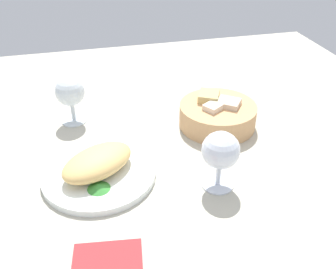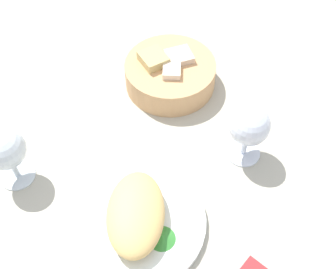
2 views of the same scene
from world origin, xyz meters
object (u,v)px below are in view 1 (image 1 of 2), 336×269
at_px(bread_basket, 217,114).
at_px(folded_napkin, 107,258).
at_px(plate, 99,174).
at_px(wine_glass_far, 70,94).
at_px(wine_glass_near, 220,153).

relative_size(bread_basket, folded_napkin, 1.69).
distance_m(plate, bread_basket, 0.33).
xyz_separation_m(wine_glass_far, folded_napkin, (0.03, -0.44, -0.07)).
bearing_deg(wine_glass_near, bread_basket, 70.50).
bearing_deg(folded_napkin, bread_basket, -124.28).
distance_m(wine_glass_near, folded_napkin, 0.28).
height_order(wine_glass_near, folded_napkin, wine_glass_near).
bearing_deg(bread_basket, folded_napkin, -131.92).
xyz_separation_m(plate, bread_basket, (0.30, 0.13, 0.02)).
height_order(bread_basket, wine_glass_near, wine_glass_near).
distance_m(wine_glass_near, wine_glass_far, 0.41).
relative_size(plate, wine_glass_near, 1.91).
distance_m(bread_basket, wine_glass_far, 0.36).
bearing_deg(wine_glass_far, folded_napkin, -85.52).
bearing_deg(folded_napkin, wine_glass_near, -143.20).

